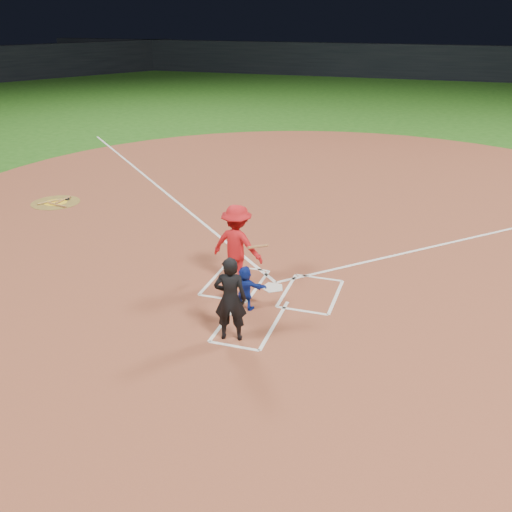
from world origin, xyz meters
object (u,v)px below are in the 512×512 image
(home_plate, at_px, (272,288))
(catcher, at_px, (245,288))
(on_deck_circle, at_px, (56,203))
(umpire, at_px, (230,299))
(batter_at_plate, at_px, (237,245))

(home_plate, height_order, catcher, catcher)
(on_deck_circle, bearing_deg, umpire, -35.87)
(on_deck_circle, distance_m, umpire, 11.28)
(catcher, relative_size, umpire, 0.57)
(home_plate, relative_size, catcher, 0.57)
(umpire, height_order, batter_at_plate, batter_at_plate)
(batter_at_plate, bearing_deg, umpire, -73.30)
(batter_at_plate, bearing_deg, home_plate, 0.85)
(catcher, relative_size, batter_at_plate, 0.51)
(umpire, relative_size, batter_at_plate, 0.90)
(catcher, height_order, umpire, umpire)
(home_plate, bearing_deg, umpire, 86.22)
(home_plate, height_order, umpire, umpire)
(home_plate, relative_size, on_deck_circle, 0.35)
(umpire, bearing_deg, on_deck_circle, -48.37)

